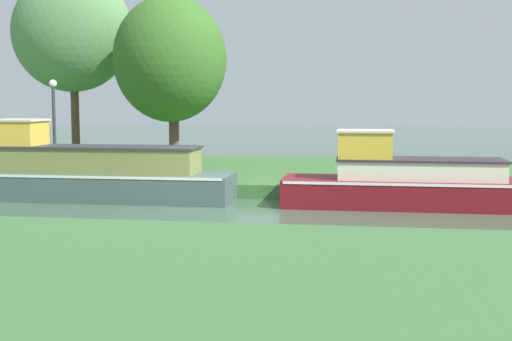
# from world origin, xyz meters

# --- Properties ---
(ground_plane) EXTENTS (120.00, 120.00, 0.00)m
(ground_plane) POSITION_xyz_m (0.00, 0.00, 0.00)
(ground_plane) COLOR #3E5C45
(riverbank_far) EXTENTS (72.00, 10.00, 0.40)m
(riverbank_far) POSITION_xyz_m (0.00, 7.00, 0.20)
(riverbank_far) COLOR #3A6933
(riverbank_far) RESTS_ON ground_plane
(riverbank_near) EXTENTS (72.00, 10.00, 0.40)m
(riverbank_near) POSITION_xyz_m (0.00, -9.00, 0.20)
(riverbank_near) COLOR #3C6837
(riverbank_near) RESTS_ON ground_plane
(slate_barge) EXTENTS (7.56, 1.86, 2.27)m
(slate_barge) POSITION_xyz_m (-3.55, 1.20, 0.75)
(slate_barge) COLOR #425554
(slate_barge) RESTS_ON ground_plane
(maroon_narrowboat) EXTENTS (7.38, 1.91, 2.02)m
(maroon_narrowboat) POSITION_xyz_m (5.47, 1.20, 0.64)
(maroon_narrowboat) COLOR maroon
(maroon_narrowboat) RESTS_ON ground_plane
(willow_tree_left) EXTENTS (4.90, 3.22, 7.46)m
(willow_tree_left) POSITION_xyz_m (-7.47, 8.83, 5.48)
(willow_tree_left) COLOR brown
(willow_tree_left) RESTS_ON riverbank_far
(willow_tree_centre) EXTENTS (4.10, 3.97, 6.18)m
(willow_tree_centre) POSITION_xyz_m (-2.98, 7.13, 4.28)
(willow_tree_centre) COLOR brown
(willow_tree_centre) RESTS_ON riverbank_far
(lamp_post) EXTENTS (0.24, 0.24, 3.04)m
(lamp_post) POSITION_xyz_m (-5.60, 3.13, 2.30)
(lamp_post) COLOR #333338
(lamp_post) RESTS_ON riverbank_far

